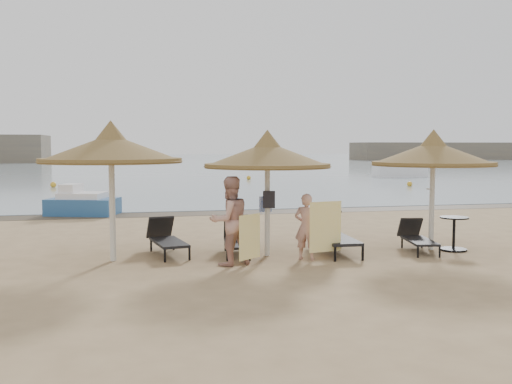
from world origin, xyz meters
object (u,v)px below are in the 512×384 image
lounger_near_right (334,234)px  side_table (454,235)px  lounger_far_right (417,237)px  palapa_right (433,154)px  pedal_boat (82,203)px  palapa_left (111,149)px  lounger_far_left (166,238)px  palapa_center (267,156)px  lounger_near_left (236,239)px  person_right (306,221)px  person_left (230,214)px

lounger_near_right → side_table: lounger_near_right is taller
lounger_far_right → palapa_right: bearing=15.1°
pedal_boat → palapa_left: bearing=-63.0°
lounger_far_right → lounger_far_left: bearing=-178.3°
lounger_far_left → pedal_boat: size_ratio=0.70×
palapa_center → lounger_near_right: size_ratio=1.37×
palapa_center → lounger_near_left: (-0.64, 0.39, -1.93)m
pedal_boat → lounger_near_right: bearing=-35.6°
palapa_left → side_table: 8.11m
lounger_near_left → person_right: size_ratio=0.99×
pedal_boat → lounger_near_left: bearing=-45.9°
side_table → person_left: (-5.45, -0.50, 0.70)m
lounger_near_left → person_left: bearing=-99.3°
lounger_near_right → person_left: bearing=-157.5°
palapa_center → person_left: 1.75m
palapa_left → palapa_right: palapa_left is taller
palapa_right → lounger_near_right: (-2.37, 0.24, -1.86)m
lounger_far_right → pedal_boat: pedal_boat is taller
lounger_near_right → side_table: size_ratio=2.62×
lounger_far_right → person_left: 4.70m
lounger_near_left → lounger_far_right: bearing=-0.1°
lounger_near_left → lounger_far_right: size_ratio=0.99×
palapa_left → pedal_boat: 8.99m
lounger_near_right → lounger_far_right: size_ratio=1.24×
person_left → person_right: bearing=166.6°
lounger_near_left → person_right: 1.78m
palapa_right → person_left: palapa_right is taller
lounger_far_left → person_left: person_left is taller
palapa_center → lounger_near_left: 2.07m
palapa_right → lounger_far_right: bearing=-175.3°
lounger_near_right → lounger_far_right: bearing=-5.2°
palapa_right → palapa_center: bearing=178.4°
lounger_near_right → lounger_far_left: bearing=173.6°
palapa_center → pedal_boat: (-4.73, 8.78, -1.84)m
palapa_center → side_table: 4.85m
person_left → lounger_far_left: bearing=-71.2°
person_left → pedal_boat: person_left is taller
lounger_near_left → lounger_far_right: (4.23, -0.54, 0.00)m
side_table → pedal_boat: size_ratio=0.30×
palapa_left → lounger_near_right: 5.38m
palapa_left → lounger_near_left: bearing=5.8°
person_right → side_table: bearing=-144.3°
lounger_near_right → person_right: person_right is taller
palapa_center → lounger_far_left: size_ratio=1.52×
lounger_near_left → lounger_near_right: 2.28m
lounger_far_left → lounger_near_left: bearing=-22.6°
palapa_center → person_left: size_ratio=1.33×
palapa_right → person_right: size_ratio=1.72×
lounger_near_right → person_left: 2.86m
palapa_center → person_right: size_ratio=1.70×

